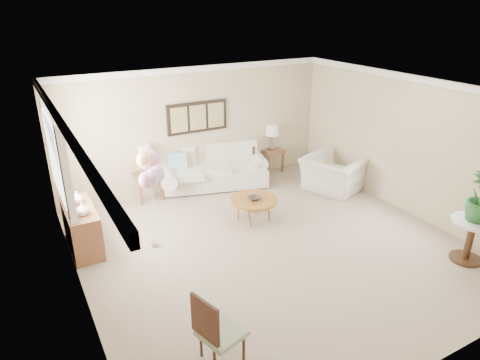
{
  "coord_description": "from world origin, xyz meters",
  "views": [
    {
      "loc": [
        -3.47,
        -5.14,
        3.82
      ],
      "look_at": [
        -0.29,
        0.6,
        1.05
      ],
      "focal_mm": 32.0,
      "sensor_mm": 36.0,
      "label": 1
    }
  ],
  "objects_px": {
    "coffee_table": "(254,201)",
    "balloon_cluster": "(150,171)",
    "accent_chair": "(216,330)",
    "sofa": "(213,170)",
    "armchair": "(332,174)"
  },
  "relations": [
    {
      "from": "balloon_cluster",
      "to": "armchair",
      "type": "bearing_deg",
      "value": 5.56
    },
    {
      "from": "armchair",
      "to": "accent_chair",
      "type": "bearing_deg",
      "value": 107.39
    },
    {
      "from": "accent_chair",
      "to": "balloon_cluster",
      "type": "height_order",
      "value": "balloon_cluster"
    },
    {
      "from": "accent_chair",
      "to": "balloon_cluster",
      "type": "distance_m",
      "value": 2.88
    },
    {
      "from": "sofa",
      "to": "balloon_cluster",
      "type": "xyz_separation_m",
      "value": [
        -1.96,
        -1.88,
        1.01
      ]
    },
    {
      "from": "sofa",
      "to": "accent_chair",
      "type": "distance_m",
      "value": 5.1
    },
    {
      "from": "sofa",
      "to": "balloon_cluster",
      "type": "distance_m",
      "value": 2.9
    },
    {
      "from": "coffee_table",
      "to": "armchair",
      "type": "distance_m",
      "value": 2.2
    },
    {
      "from": "sofa",
      "to": "balloon_cluster",
      "type": "relative_size",
      "value": 1.63
    },
    {
      "from": "coffee_table",
      "to": "sofa",
      "type": "bearing_deg",
      "value": 87.92
    },
    {
      "from": "coffee_table",
      "to": "balloon_cluster",
      "type": "xyz_separation_m",
      "value": [
        -1.89,
        -0.02,
        0.96
      ]
    },
    {
      "from": "armchair",
      "to": "accent_chair",
      "type": "height_order",
      "value": "accent_chair"
    },
    {
      "from": "coffee_table",
      "to": "armchair",
      "type": "xyz_separation_m",
      "value": [
        2.16,
        0.38,
        -0.04
      ]
    },
    {
      "from": "sofa",
      "to": "coffee_table",
      "type": "xyz_separation_m",
      "value": [
        -0.07,
        -1.87,
        0.05
      ]
    },
    {
      "from": "armchair",
      "to": "balloon_cluster",
      "type": "relative_size",
      "value": 0.68
    }
  ]
}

